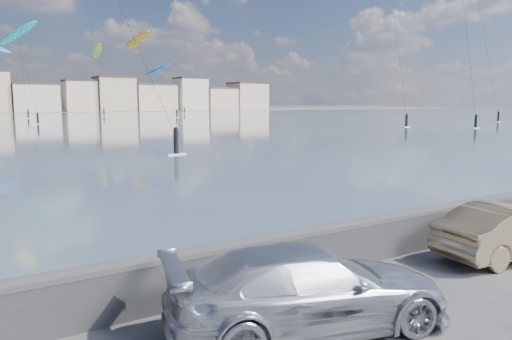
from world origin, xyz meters
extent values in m
cube|color=#28282B|center=(0.00, 2.70, 0.45)|extent=(400.00, 0.35, 0.90)
cylinder|color=#28282B|center=(0.00, 2.70, 0.90)|extent=(400.00, 0.36, 0.36)
cube|color=beige|center=(25.50, 186.00, 4.75)|extent=(15.00, 12.00, 9.50)
cube|color=#562D23|center=(25.50, 186.00, 9.80)|extent=(15.30, 12.24, 0.60)
cube|color=beige|center=(41.00, 186.00, 5.50)|extent=(11.00, 9.00, 11.00)
cube|color=#383330|center=(41.00, 186.00, 11.30)|extent=(11.22, 9.18, 0.60)
cube|color=beige|center=(54.00, 186.00, 6.25)|extent=(14.00, 11.00, 12.50)
cube|color=#562D23|center=(54.00, 186.00, 12.80)|extent=(14.28, 11.22, 0.60)
cube|color=beige|center=(69.50, 186.00, 5.00)|extent=(16.00, 12.00, 10.00)
cube|color=#4C423D|center=(69.50, 186.00, 10.30)|extent=(16.32, 12.24, 0.60)
cube|color=silver|center=(86.00, 186.00, 6.50)|extent=(12.00, 10.00, 13.00)
cube|color=#2D2D33|center=(86.00, 186.00, 13.30)|extent=(12.24, 10.20, 0.60)
cube|color=beige|center=(99.50, 186.00, 4.50)|extent=(14.00, 11.00, 9.00)
cube|color=#4C423D|center=(99.50, 186.00, 9.30)|extent=(14.28, 11.22, 0.60)
cube|color=beige|center=(114.00, 186.00, 5.75)|extent=(15.00, 12.00, 11.50)
cube|color=#562D23|center=(114.00, 186.00, 11.80)|extent=(15.30, 12.24, 0.60)
imported|color=silver|center=(-0.10, 0.69, 0.70)|extent=(5.14, 3.16, 1.39)
imported|color=tan|center=(6.41, 1.01, 0.66)|extent=(4.15, 1.86, 1.32)
cube|color=white|center=(53.14, 44.12, 0.05)|extent=(1.40, 0.42, 0.08)
cylinder|color=black|center=(53.14, 44.12, 0.95)|extent=(0.36, 0.36, 1.70)
sphere|color=black|center=(53.14, 44.12, 1.85)|extent=(0.28, 0.28, 0.28)
cylinder|color=black|center=(54.90, 48.21, 13.62)|extent=(3.54, 8.22, 24.65)
ellipsoid|color=#8CD826|center=(34.80, 138.57, 17.92)|extent=(2.55, 7.38, 4.72)
cube|color=white|center=(33.63, 130.05, 0.05)|extent=(1.40, 0.42, 0.08)
cylinder|color=black|center=(33.63, 130.05, 0.95)|extent=(0.36, 0.36, 1.70)
sphere|color=black|center=(33.63, 130.05, 1.85)|extent=(0.28, 0.28, 0.28)
cylinder|color=black|center=(34.22, 134.31, 9.61)|extent=(1.21, 8.55, 16.64)
cube|color=white|center=(9.16, 27.03, 0.05)|extent=(1.40, 0.42, 0.08)
cylinder|color=black|center=(9.16, 27.03, 0.95)|extent=(0.36, 0.36, 1.70)
sphere|color=black|center=(9.16, 27.03, 1.85)|extent=(0.28, 0.28, 0.28)
cylinder|color=black|center=(8.53, 34.11, 9.45)|extent=(1.29, 14.18, 16.32)
cube|color=white|center=(82.49, 47.84, 0.05)|extent=(1.40, 0.42, 0.08)
cylinder|color=black|center=(82.49, 47.84, 0.95)|extent=(0.36, 0.36, 1.70)
sphere|color=black|center=(82.49, 47.84, 1.85)|extent=(0.28, 0.28, 0.28)
cylinder|color=black|center=(83.68, 52.41, 16.03)|extent=(2.42, 9.19, 29.46)
ellipsoid|color=#19BFBF|center=(9.00, 96.63, 16.12)|extent=(7.77, 9.17, 4.84)
cube|color=white|center=(9.47, 83.94, 0.05)|extent=(1.40, 0.42, 0.08)
cylinder|color=black|center=(9.47, 83.94, 0.95)|extent=(0.36, 0.36, 1.70)
sphere|color=black|center=(9.47, 83.94, 1.85)|extent=(0.28, 0.28, 0.28)
cylinder|color=black|center=(9.24, 90.29, 8.71)|extent=(0.50, 12.72, 14.84)
ellipsoid|color=blue|center=(56.73, 148.90, 14.02)|extent=(7.58, 11.04, 5.13)
cube|color=white|center=(59.62, 135.16, 0.05)|extent=(1.40, 0.42, 0.08)
cylinder|color=black|center=(59.62, 135.16, 0.95)|extent=(0.36, 0.36, 1.70)
sphere|color=black|center=(59.62, 135.16, 1.85)|extent=(0.28, 0.28, 0.28)
cylinder|color=black|center=(58.18, 142.03, 7.66)|extent=(2.92, 13.77, 12.75)
cube|color=white|center=(12.84, 116.59, 0.05)|extent=(1.40, 0.42, 0.08)
cylinder|color=black|center=(12.84, 116.59, 0.95)|extent=(0.36, 0.36, 1.70)
sphere|color=black|center=(12.84, 116.59, 1.85)|extent=(0.28, 0.28, 0.28)
cylinder|color=black|center=(12.33, 120.94, 18.16)|extent=(1.07, 8.72, 33.72)
cube|color=white|center=(59.05, 36.86, 0.05)|extent=(1.40, 0.42, 0.08)
cylinder|color=black|center=(59.05, 36.86, 0.95)|extent=(0.36, 0.36, 1.70)
sphere|color=black|center=(59.05, 36.86, 1.85)|extent=(0.28, 0.28, 0.28)
ellipsoid|color=#BF8C19|center=(38.49, 116.04, 18.69)|extent=(5.61, 9.92, 5.35)
cube|color=white|center=(42.45, 102.11, 0.05)|extent=(1.40, 0.42, 0.08)
cylinder|color=black|center=(42.45, 102.11, 0.95)|extent=(0.36, 0.36, 1.70)
sphere|color=black|center=(42.45, 102.11, 1.85)|extent=(0.28, 0.28, 0.28)
cylinder|color=black|center=(40.47, 109.08, 9.99)|extent=(3.99, 13.96, 17.40)
camera|label=1|loc=(-5.11, -5.47, 3.75)|focal=35.00mm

